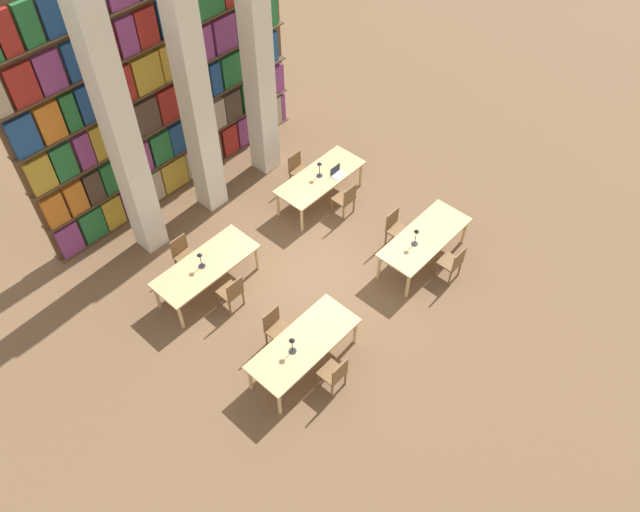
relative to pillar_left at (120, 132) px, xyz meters
name	(u,v)px	position (x,y,z in m)	size (l,w,h in m)	color
ground_plane	(315,273)	(1.76, -3.27, -3.00)	(40.00, 40.00, 0.00)	brown
bookshelf_bank	(164,86)	(1.75, 1.03, -0.32)	(6.92, 0.35, 5.50)	brown
pillar_left	(120,132)	(0.00, 0.00, 0.00)	(0.51, 0.51, 6.00)	silver
pillar_center	(193,92)	(1.76, 0.00, 0.00)	(0.51, 0.51, 6.00)	silver
pillar_right	(257,56)	(3.52, 0.00, 0.00)	(0.51, 0.51, 6.00)	silver
reading_table_0	(304,345)	(-0.02, -4.64, -2.35)	(2.20, 0.90, 0.73)	tan
chair_0	(335,374)	(0.00, -5.37, -2.53)	(0.42, 0.40, 0.87)	brown
chair_1	(276,327)	(0.00, -3.91, -2.53)	(0.42, 0.40, 0.87)	brown
desk_lamp_0	(292,343)	(-0.28, -4.62, -2.00)	(0.14, 0.14, 0.40)	#232328
reading_table_1	(425,239)	(3.58, -4.70, -2.35)	(2.20, 0.90, 0.73)	tan
chair_2	(453,262)	(3.58, -5.44, -2.53)	(0.42, 0.40, 0.87)	brown
chair_3	(396,228)	(3.58, -3.97, -2.53)	(0.42, 0.40, 0.87)	brown
desk_lamp_1	(416,234)	(3.26, -4.67, -1.98)	(0.14, 0.14, 0.43)	#232328
reading_table_2	(206,267)	(0.01, -1.92, -2.35)	(2.20, 0.90, 0.73)	tan
chair_4	(232,292)	(0.01, -2.66, -2.53)	(0.42, 0.40, 0.87)	brown
chair_5	(184,254)	(0.01, -1.19, -2.53)	(0.42, 0.40, 0.87)	brown
desk_lamp_2	(200,258)	(-0.07, -1.91, -2.01)	(0.14, 0.14, 0.40)	#232328
reading_table_3	(320,179)	(3.50, -1.84, -2.35)	(2.20, 0.90, 0.73)	tan
chair_6	(346,199)	(3.53, -2.58, -2.53)	(0.42, 0.40, 0.87)	brown
chair_7	(298,170)	(3.53, -1.11, -2.53)	(0.42, 0.40, 0.87)	brown
desk_lamp_3	(319,167)	(3.50, -1.82, -2.00)	(0.14, 0.14, 0.41)	#232328
laptop	(338,174)	(3.80, -2.10, -2.23)	(0.32, 0.22, 0.21)	silver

